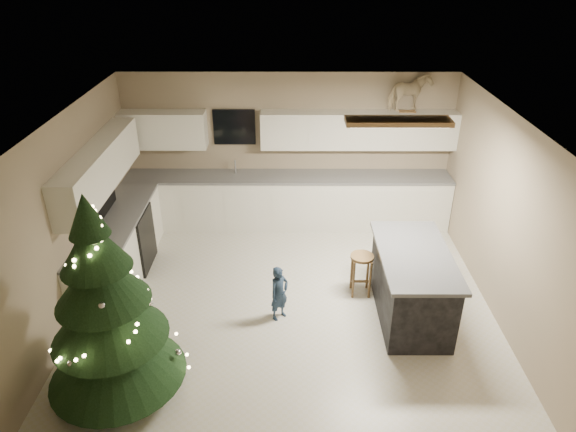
# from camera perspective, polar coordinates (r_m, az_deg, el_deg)

# --- Properties ---
(ground_plane) EXTENTS (5.50, 5.50, 0.00)m
(ground_plane) POSITION_cam_1_polar(r_m,az_deg,el_deg) (7.24, -0.01, -9.37)
(ground_plane) COLOR beige
(room_shell) EXTENTS (5.52, 5.02, 2.61)m
(room_shell) POSITION_cam_1_polar(r_m,az_deg,el_deg) (6.34, 0.20, 3.31)
(room_shell) COLOR gray
(room_shell) RESTS_ON ground_plane
(cabinetry) EXTENTS (5.50, 3.20, 2.00)m
(cabinetry) POSITION_cam_1_polar(r_m,az_deg,el_deg) (8.30, -6.27, 1.83)
(cabinetry) COLOR silver
(cabinetry) RESTS_ON ground_plane
(island) EXTENTS (0.90, 1.70, 0.95)m
(island) POSITION_cam_1_polar(r_m,az_deg,el_deg) (6.92, 13.53, -7.37)
(island) COLOR black
(island) RESTS_ON ground_plane
(bar_stool) EXTENTS (0.32, 0.32, 0.62)m
(bar_stool) POSITION_cam_1_polar(r_m,az_deg,el_deg) (7.20, 8.17, -5.41)
(bar_stool) COLOR brown
(bar_stool) RESTS_ON ground_plane
(christmas_tree) EXTENTS (1.51, 1.46, 2.42)m
(christmas_tree) POSITION_cam_1_polar(r_m,az_deg,el_deg) (5.69, -19.39, -10.66)
(christmas_tree) COLOR #3F2816
(christmas_tree) RESTS_ON ground_plane
(toddler) EXTENTS (0.33, 0.33, 0.77)m
(toddler) POSITION_cam_1_polar(r_m,az_deg,el_deg) (6.73, -0.98, -8.58)
(toddler) COLOR #11243E
(toddler) RESTS_ON ground_plane
(rocking_horse) EXTENTS (0.75, 0.57, 0.60)m
(rocking_horse) POSITION_cam_1_polar(r_m,az_deg,el_deg) (8.56, 13.32, 13.17)
(rocking_horse) COLOR brown
(rocking_horse) RESTS_ON cabinetry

